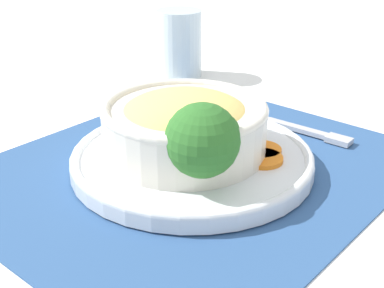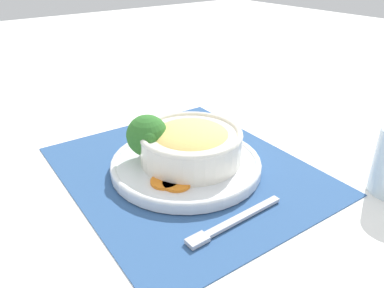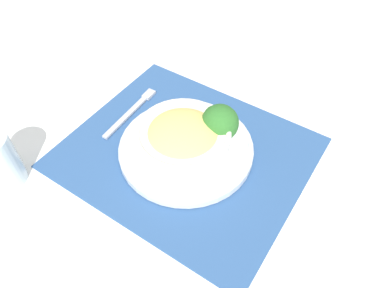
# 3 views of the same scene
# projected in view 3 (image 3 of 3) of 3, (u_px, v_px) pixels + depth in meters

# --- Properties ---
(ground_plane) EXTENTS (4.00, 4.00, 0.00)m
(ground_plane) POSITION_uv_depth(u_px,v_px,m) (186.00, 153.00, 0.79)
(ground_plane) COLOR white
(placemat) EXTENTS (0.51, 0.44, 0.00)m
(placemat) POSITION_uv_depth(u_px,v_px,m) (186.00, 152.00, 0.79)
(placemat) COLOR #2D5184
(placemat) RESTS_ON ground_plane
(plate) EXTENTS (0.28, 0.28, 0.02)m
(plate) POSITION_uv_depth(u_px,v_px,m) (186.00, 148.00, 0.78)
(plate) COLOR silver
(plate) RESTS_ON placemat
(bowl) EXTENTS (0.19, 0.19, 0.07)m
(bowl) POSITION_uv_depth(u_px,v_px,m) (184.00, 139.00, 0.74)
(bowl) COLOR silver
(bowl) RESTS_ON plate
(broccoli_floret) EXTENTS (0.08, 0.08, 0.09)m
(broccoli_floret) POSITION_uv_depth(u_px,v_px,m) (220.00, 123.00, 0.75)
(broccoli_floret) COLOR #84AD5B
(broccoli_floret) RESTS_ON plate
(carrot_slice_near) EXTENTS (0.05, 0.05, 0.01)m
(carrot_slice_near) POSITION_uv_depth(u_px,v_px,m) (189.00, 118.00, 0.83)
(carrot_slice_near) COLOR orange
(carrot_slice_near) RESTS_ON plate
(carrot_slice_middle) EXTENTS (0.05, 0.05, 0.01)m
(carrot_slice_middle) POSITION_uv_depth(u_px,v_px,m) (179.00, 119.00, 0.83)
(carrot_slice_middle) COLOR orange
(carrot_slice_middle) RESTS_ON plate
(fork) EXTENTS (0.02, 0.18, 0.01)m
(fork) POSITION_uv_depth(u_px,v_px,m) (135.00, 108.00, 0.87)
(fork) COLOR #B7B7BC
(fork) RESTS_ON placemat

